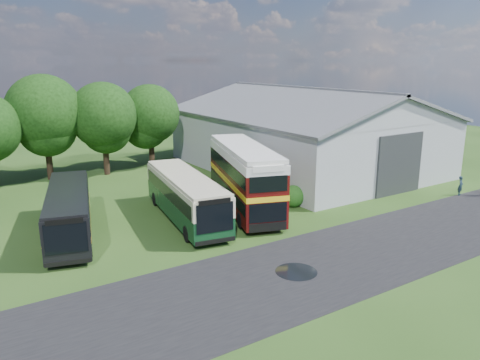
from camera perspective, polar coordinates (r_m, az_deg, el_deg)
ground at (r=28.01m, az=5.31°, el=-8.17°), size 120.00×120.00×0.00m
asphalt_road at (r=27.90m, az=14.09°, el=-8.66°), size 60.00×8.00×0.02m
puddle at (r=25.02m, az=6.87°, el=-11.08°), size 2.20×2.20×0.01m
storage_shed at (r=48.22m, az=7.75°, el=6.43°), size 18.80×24.80×8.15m
tree_mid at (r=45.98m, az=-22.76°, el=7.61°), size 6.80×6.80×9.60m
tree_right_a at (r=46.22m, az=-16.34°, el=7.55°), size 6.26×6.26×8.83m
tree_right_b at (r=48.65m, az=-10.92°, el=7.88°), size 5.98×5.98×8.45m
shrub_front at (r=35.72m, az=6.44°, el=-3.18°), size 1.70×1.70×1.70m
shrub_mid at (r=37.21m, az=4.50°, el=-2.41°), size 1.60×1.60×1.60m
shrub_back at (r=38.75m, az=2.70°, el=-1.70°), size 1.80×1.80×1.80m
bus_green_single at (r=32.29m, az=-6.65°, el=-1.98°), size 4.44×11.70×3.15m
bus_maroon_double at (r=33.98m, az=0.55°, el=0.21°), size 6.21×11.51×4.81m
bus_dark_single at (r=31.07m, az=-20.13°, el=-3.63°), size 5.15×11.05×2.97m
visitor_a at (r=42.13m, az=25.29°, el=-0.66°), size 0.67×0.55×1.59m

